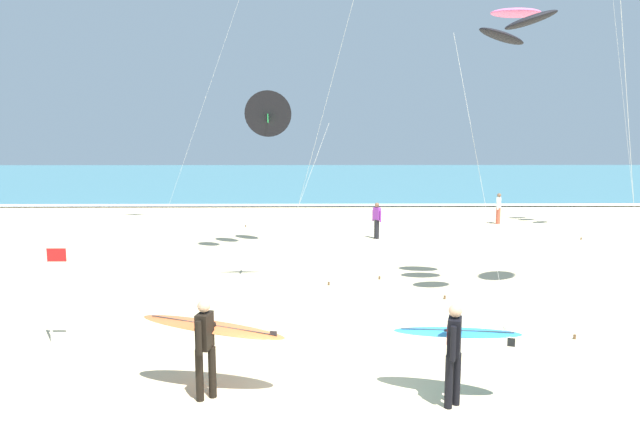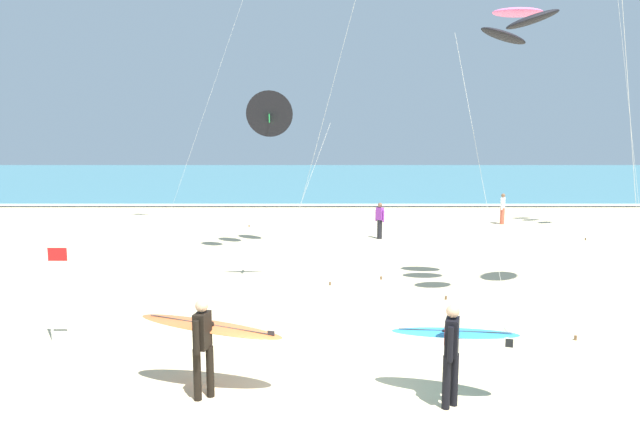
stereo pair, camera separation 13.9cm
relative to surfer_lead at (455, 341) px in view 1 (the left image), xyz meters
The scene contains 11 objects.
ground_plane 2.60m from the surfer_lead, behind, with size 160.00×160.00×0.00m, color beige.
ocean_water 56.96m from the surfer_lead, 92.39° to the left, with size 160.00×60.00×0.08m, color teal.
shoreline_foam 27.32m from the surfer_lead, 94.99° to the left, with size 160.00×1.24×0.01m, color white.
surfer_lead is the anchor object (origin of this frame).
surfer_trailing 4.06m from the surfer_lead, behind, with size 2.60×1.16×1.71m.
kite_delta_charcoal_near 9.05m from the surfer_lead, 116.08° to the left, with size 2.43×0.51×5.68m.
kite_arc_rose_distant 8.98m from the surfer_lead, 64.34° to the left, with size 2.24×2.73×7.56m.
bystander_purple_top 15.18m from the surfer_lead, 88.23° to the left, with size 0.36×0.39×1.59m.
bystander_white_top 20.75m from the surfer_lead, 69.54° to the left, with size 0.31×0.44×1.59m.
lifeguard_flag 8.32m from the surfer_lead, 160.44° to the left, with size 0.45×0.05×2.10m.
beach_ball 3.86m from the surfer_lead, 56.79° to the left, with size 0.28×0.28×0.28m, color white.
Camera 1 is at (0.09, -8.25, 4.26)m, focal length 30.74 mm.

